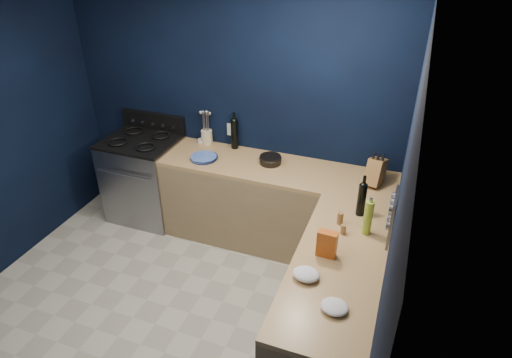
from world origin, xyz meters
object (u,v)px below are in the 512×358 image
at_px(plate_stack, 204,158).
at_px(utensil_crock, 207,137).
at_px(crouton_bag, 327,244).
at_px(gas_range, 145,179).
at_px(knife_block, 376,172).

distance_m(plate_stack, utensil_crock, 0.37).
xyz_separation_m(plate_stack, crouton_bag, (1.47, -1.02, 0.09)).
xyz_separation_m(gas_range, crouton_bag, (2.27, -1.10, 0.54)).
distance_m(utensil_crock, knife_block, 1.81).
bearing_deg(gas_range, utensil_crock, 22.14).
bearing_deg(plate_stack, crouton_bag, -34.78).
bearing_deg(knife_block, utensil_crock, -174.83).
bearing_deg(plate_stack, knife_block, 4.06).
xyz_separation_m(plate_stack, knife_block, (1.67, 0.12, 0.10)).
xyz_separation_m(gas_range, knife_block, (2.46, 0.04, 0.56)).
relative_size(gas_range, utensil_crock, 6.18).
relative_size(knife_block, crouton_bag, 1.17).
height_order(utensil_crock, crouton_bag, crouton_bag).
distance_m(plate_stack, knife_block, 1.67).
bearing_deg(crouton_bag, plate_stack, 148.09).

